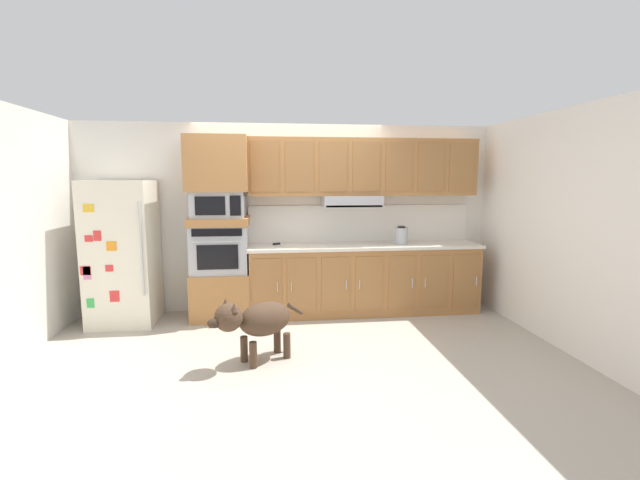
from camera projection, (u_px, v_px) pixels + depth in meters
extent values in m
plane|color=#B2A899|center=(296.00, 334.00, 5.00)|extent=(9.60, 9.60, 0.00)
cube|color=silver|center=(290.00, 218.00, 5.92)|extent=(6.20, 0.12, 2.50)
cube|color=silver|center=(26.00, 230.00, 4.50)|extent=(0.12, 7.10, 2.50)
cube|color=white|center=(529.00, 224.00, 5.15)|extent=(0.12, 7.10, 2.50)
cube|color=silver|center=(123.00, 253.00, 5.30)|extent=(0.76, 0.70, 1.76)
cylinder|color=silver|center=(141.00, 249.00, 4.96)|extent=(0.02, 0.02, 1.10)
cube|color=gold|center=(88.00, 208.00, 4.85)|extent=(0.12, 0.01, 0.09)
cube|color=green|center=(90.00, 303.00, 5.00)|extent=(0.08, 0.01, 0.11)
cube|color=red|center=(109.00, 268.00, 4.97)|extent=(0.09, 0.01, 0.08)
cube|color=red|center=(89.00, 239.00, 4.89)|extent=(0.09, 0.01, 0.07)
cube|color=pink|center=(87.00, 273.00, 4.94)|extent=(0.08, 0.01, 0.15)
cube|color=orange|center=(111.00, 246.00, 4.93)|extent=(0.11, 0.01, 0.11)
cube|color=red|center=(97.00, 236.00, 4.90)|extent=(0.08, 0.01, 0.12)
cube|color=red|center=(115.00, 296.00, 5.02)|extent=(0.11, 0.01, 0.13)
cube|color=red|center=(85.00, 271.00, 4.94)|extent=(0.11, 0.01, 0.10)
cube|color=#A8703D|center=(222.00, 294.00, 5.59)|extent=(0.74, 0.62, 0.60)
cube|color=#A8AAAF|center=(220.00, 248.00, 5.50)|extent=(0.70, 0.58, 0.60)
cube|color=black|center=(218.00, 257.00, 5.22)|extent=(0.49, 0.01, 0.30)
cube|color=black|center=(217.00, 233.00, 5.18)|extent=(0.59, 0.01, 0.09)
cylinder|color=#A8AAAF|center=(217.00, 242.00, 5.17)|extent=(0.56, 0.02, 0.02)
cube|color=#A8703D|center=(219.00, 221.00, 5.46)|extent=(0.74, 0.62, 0.10)
cube|color=#A8AAAF|center=(219.00, 204.00, 5.43)|extent=(0.64, 0.53, 0.32)
cube|color=black|center=(210.00, 206.00, 5.15)|extent=(0.35, 0.01, 0.22)
cube|color=black|center=(235.00, 206.00, 5.18)|extent=(0.13, 0.01, 0.24)
cube|color=#A8703D|center=(217.00, 164.00, 5.36)|extent=(0.74, 0.62, 0.68)
cube|color=#A8703D|center=(364.00, 280.00, 5.79)|extent=(3.01, 0.60, 0.88)
cube|color=#9A6738|center=(267.00, 287.00, 5.33)|extent=(0.36, 0.01, 0.70)
cylinder|color=#BCBCC1|center=(277.00, 287.00, 5.33)|extent=(0.01, 0.01, 0.12)
cube|color=#9A6738|center=(302.00, 286.00, 5.39)|extent=(0.36, 0.01, 0.70)
cylinder|color=#BCBCC1|center=(291.00, 286.00, 5.36)|extent=(0.01, 0.01, 0.12)
cube|color=#9A6738|center=(336.00, 285.00, 5.44)|extent=(0.36, 0.01, 0.70)
cylinder|color=#BCBCC1|center=(346.00, 285.00, 5.44)|extent=(0.01, 0.01, 0.12)
cube|color=#9A6738|center=(369.00, 284.00, 5.49)|extent=(0.36, 0.01, 0.70)
cylinder|color=#BCBCC1|center=(360.00, 284.00, 5.46)|extent=(0.01, 0.01, 0.12)
cube|color=#9A6738|center=(402.00, 283.00, 5.54)|extent=(0.36, 0.01, 0.70)
cylinder|color=#BCBCC1|center=(412.00, 283.00, 5.54)|extent=(0.01, 0.01, 0.12)
cube|color=#9A6738|center=(435.00, 282.00, 5.59)|extent=(0.36, 0.01, 0.70)
cylinder|color=#BCBCC1|center=(425.00, 283.00, 5.56)|extent=(0.01, 0.01, 0.12)
cube|color=#9A6738|center=(466.00, 281.00, 5.64)|extent=(0.36, 0.01, 0.70)
cylinder|color=#BCBCC1|center=(476.00, 281.00, 5.64)|extent=(0.01, 0.01, 0.12)
cube|color=silver|center=(365.00, 246.00, 5.72)|extent=(3.05, 0.64, 0.04)
cube|color=white|center=(360.00, 223.00, 5.97)|extent=(3.05, 0.02, 0.50)
cube|color=#A8703D|center=(364.00, 167.00, 5.71)|extent=(3.01, 0.34, 0.74)
cube|color=#A8AAAF|center=(351.00, 201.00, 5.68)|extent=(0.76, 0.48, 0.14)
cube|color=black|center=(354.00, 206.00, 5.47)|extent=(0.72, 0.04, 0.02)
cube|color=#9A6738|center=(265.00, 167.00, 5.38)|extent=(0.36, 0.01, 0.63)
cube|color=#9A6738|center=(299.00, 167.00, 5.43)|extent=(0.36, 0.01, 0.63)
cube|color=#9A6738|center=(333.00, 167.00, 5.48)|extent=(0.36, 0.01, 0.63)
cube|color=#9A6738|center=(367.00, 167.00, 5.54)|extent=(0.36, 0.01, 0.63)
cube|color=#9A6738|center=(399.00, 167.00, 5.59)|extent=(0.36, 0.01, 0.63)
cube|color=#9A6738|center=(431.00, 167.00, 5.64)|extent=(0.36, 0.01, 0.63)
cube|color=#9A6738|center=(463.00, 167.00, 5.69)|extent=(0.36, 0.01, 0.63)
cylinder|color=black|center=(277.00, 244.00, 5.67)|extent=(0.10, 0.07, 0.03)
cylinder|color=silver|center=(280.00, 245.00, 5.58)|extent=(0.11, 0.06, 0.01)
cylinder|color=#A8AAAF|center=(401.00, 236.00, 5.71)|extent=(0.17, 0.17, 0.22)
cylinder|color=black|center=(401.00, 227.00, 5.70)|extent=(0.10, 0.10, 0.02)
ellipsoid|color=#473323|center=(265.00, 319.00, 4.23)|extent=(0.64, 0.56, 0.33)
sphere|color=#473323|center=(229.00, 317.00, 3.99)|extent=(0.26, 0.26, 0.26)
ellipsoid|color=#312318|center=(215.00, 323.00, 3.91)|extent=(0.18, 0.16, 0.09)
cone|color=#473323|center=(234.00, 307.00, 3.91)|extent=(0.07, 0.07, 0.08)
cone|color=#473323|center=(225.00, 303.00, 4.05)|extent=(0.07, 0.07, 0.08)
cylinder|color=#473323|center=(295.00, 309.00, 4.44)|extent=(0.19, 0.14, 0.15)
cylinder|color=#473323|center=(253.00, 355.00, 4.09)|extent=(0.07, 0.07, 0.26)
cylinder|color=#473323|center=(244.00, 349.00, 4.23)|extent=(0.07, 0.07, 0.26)
cylinder|color=#473323|center=(287.00, 346.00, 4.32)|extent=(0.07, 0.07, 0.26)
cylinder|color=#473323|center=(277.00, 340.00, 4.46)|extent=(0.07, 0.07, 0.26)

